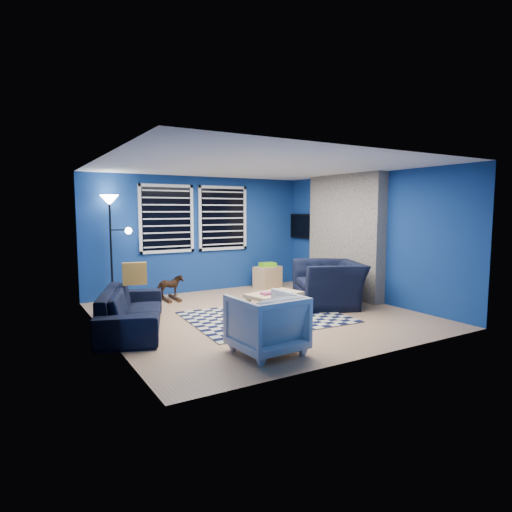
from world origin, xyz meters
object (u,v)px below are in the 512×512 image
Objects in this scene: armchair_bent at (267,323)px; coffee_table at (274,300)px; sofa at (132,310)px; floor_lamp at (111,215)px; tv at (304,226)px; armchair_big at (329,284)px; rocking_horse at (170,286)px; cabinet at (268,276)px.

armchair_bent is 0.83× the size of coffee_table.
sofa is 2.50m from floor_lamp.
armchair_big is (-0.96, -2.07, -0.99)m from tv.
cabinet is (2.40, 0.18, -0.03)m from rocking_horse.
armchair_bent reaches higher than sofa.
tv reaches higher than armchair_bent.
floor_lamp is (0.19, 2.07, 1.39)m from sofa.
armchair_big is 1.44m from coffee_table.
coffee_table is (-1.41, -0.30, -0.10)m from armchair_big.
tv is at bearing -48.69° from sofa.
tv is 1.98× the size of rocking_horse.
rocking_horse is (-3.35, -0.08, -1.12)m from tv.
coffee_table is at bearing -133.91° from cabinet.
tv reaches higher than rocking_horse.
armchair_bent is 3.65m from rocking_horse.
cabinet is 0.32× the size of floor_lamp.
armchair_big reaches higher than coffee_table.
armchair_big is at bearing -34.31° from floor_lamp.
floor_lamp is (-3.41, 0.15, 1.44)m from cabinet.
coffee_table is (2.17, -0.54, 0.01)m from sofa.
tv is 4.37m from floor_lamp.
armchair_big is at bearing -128.18° from rocking_horse.
sofa is 2.24m from armchair_bent.
coffee_table is 0.48× the size of floor_lamp.
coffee_table is 3.56m from floor_lamp.
coffee_table is (-2.37, -2.37, -1.09)m from tv.
sofa reaches higher than cabinet.
armchair_bent is 1.69m from coffee_table.
sofa is 4.14× the size of rocking_horse.
armchair_bent is at bearing -132.13° from tv.
tv is at bearing -3.23° from floor_lamp.
armchair_bent is 0.40× the size of floor_lamp.
sofa is 3.15× the size of cabinet.
sofa reaches higher than rocking_horse.
sofa is 2.11m from rocking_horse.
armchair_big is at bearing -114.95° from tv.
armchair_big is at bearing -148.62° from armchair_bent.
rocking_horse is at bearing -18.12° from floor_lamp.
floor_lamp is (-1.99, 2.61, 1.38)m from coffee_table.
cabinet is (3.60, 1.92, -0.05)m from sofa.
sofa is at bearing -165.78° from cabinet.
floor_lamp reaches higher than sofa.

